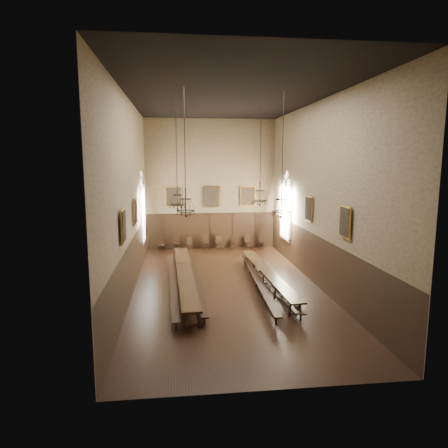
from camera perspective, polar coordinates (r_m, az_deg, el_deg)
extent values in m
cube|color=black|center=(19.84, 0.38, -9.05)|extent=(9.00, 18.00, 0.02)
cube|color=black|center=(19.09, 0.41, 17.65)|extent=(9.00, 18.00, 0.02)
cube|color=#8A7955|center=(27.88, -1.90, 5.60)|extent=(9.00, 0.02, 9.00)
cube|color=#8A7955|center=(10.12, 6.70, -0.31)|extent=(9.00, 0.02, 9.00)
cube|color=#8A7955|center=(18.92, -13.32, 3.80)|extent=(0.02, 18.00, 9.00)
cube|color=#8A7955|center=(20.00, 13.36, 4.06)|extent=(0.02, 18.00, 9.00)
cube|color=black|center=(19.61, -5.62, -6.83)|extent=(1.06, 10.79, 0.08)
cube|color=black|center=(20.08, 6.23, -6.81)|extent=(1.03, 9.25, 0.06)
cube|color=black|center=(19.67, -7.39, -7.87)|extent=(0.72, 10.72, 0.05)
cube|color=black|center=(19.69, -3.85, -7.91)|extent=(0.37, 9.82, 0.05)
cube|color=black|center=(19.84, 4.71, -7.76)|extent=(0.70, 10.07, 0.05)
cube|color=black|center=(19.95, 7.85, -7.83)|extent=(0.76, 9.20, 0.05)
cube|color=black|center=(27.80, -8.97, -2.98)|extent=(0.42, 0.42, 0.05)
cube|color=black|center=(27.92, -8.97, -2.43)|extent=(0.40, 0.06, 0.48)
cube|color=black|center=(27.86, -6.76, -2.79)|extent=(0.50, 0.50, 0.05)
cube|color=black|center=(28.00, -6.77, -2.16)|extent=(0.46, 0.09, 0.54)
cube|color=black|center=(27.78, -4.82, -2.89)|extent=(0.51, 0.51, 0.05)
cube|color=black|center=(27.90, -4.84, -2.32)|extent=(0.41, 0.16, 0.49)
cube|color=black|center=(27.88, -2.57, -2.72)|extent=(0.47, 0.47, 0.05)
cube|color=black|center=(28.01, -2.60, -2.10)|extent=(0.46, 0.05, 0.54)
cube|color=black|center=(27.98, -0.67, -2.72)|extent=(0.50, 0.50, 0.05)
cube|color=black|center=(28.11, -0.71, -2.13)|extent=(0.43, 0.11, 0.52)
cube|color=black|center=(28.09, 1.41, -2.77)|extent=(0.50, 0.50, 0.05)
cube|color=black|center=(28.21, 1.36, -2.23)|extent=(0.39, 0.16, 0.47)
cube|color=black|center=(28.31, 3.48, -2.61)|extent=(0.53, 0.53, 0.05)
cube|color=black|center=(28.44, 3.42, -2.03)|extent=(0.43, 0.15, 0.51)
cube|color=black|center=(28.47, 5.36, -2.59)|extent=(0.46, 0.46, 0.05)
cube|color=black|center=(28.60, 5.29, -2.03)|extent=(0.42, 0.08, 0.50)
cylinder|color=black|center=(20.91, -6.83, 11.09)|extent=(0.03, 0.03, 4.15)
torus|color=black|center=(21.01, -6.67, 2.71)|extent=(0.80, 0.80, 0.05)
torus|color=black|center=(20.96, -6.70, 4.12)|extent=(0.51, 0.51, 0.04)
cylinder|color=black|center=(20.97, -6.69, 3.86)|extent=(0.06, 0.06, 1.13)
cylinder|color=black|center=(21.72, 5.26, 11.29)|extent=(0.03, 0.03, 3.95)
torus|color=black|center=(21.80, 5.15, 3.33)|extent=(0.85, 0.85, 0.05)
torus|color=black|center=(21.76, 5.17, 4.77)|extent=(0.54, 0.54, 0.04)
cylinder|color=black|center=(21.77, 5.17, 4.50)|extent=(0.06, 0.06, 1.20)
cylinder|color=black|center=(16.17, -5.64, 12.13)|extent=(0.03, 0.03, 3.94)
torus|color=black|center=(16.27, -5.49, 1.85)|extent=(0.76, 0.76, 0.04)
torus|color=black|center=(16.21, -5.51, 3.57)|extent=(0.48, 0.48, 0.04)
cylinder|color=black|center=(16.22, -5.51, 3.26)|extent=(0.05, 0.05, 1.07)
cylinder|color=black|center=(17.21, 8.41, 11.79)|extent=(0.03, 0.03, 3.99)
torus|color=black|center=(17.32, 8.18, 1.74)|extent=(0.83, 0.83, 0.05)
torus|color=black|center=(17.26, 8.22, 3.52)|extent=(0.53, 0.53, 0.04)
cylinder|color=black|center=(17.27, 8.21, 3.20)|extent=(0.06, 0.06, 1.18)
cube|color=#BB832C|center=(27.71, -7.25, 3.86)|extent=(1.10, 0.12, 1.40)
cube|color=black|center=(27.71, -7.25, 3.86)|extent=(0.98, 0.02, 1.28)
cube|color=#BB832C|center=(27.81, -1.87, 3.94)|extent=(1.10, 0.12, 1.40)
cube|color=black|center=(27.81, -1.87, 3.94)|extent=(0.98, 0.02, 1.28)
cube|color=#BB832C|center=(28.15, 3.42, 3.99)|extent=(1.10, 0.12, 1.40)
cube|color=black|center=(28.15, 3.42, 3.99)|extent=(0.98, 0.02, 1.28)
cube|color=#BB832C|center=(19.98, -12.54, 1.77)|extent=(0.12, 1.00, 1.30)
cube|color=black|center=(19.98, -12.54, 1.77)|extent=(0.02, 0.88, 1.18)
cube|color=#BB832C|center=(15.55, -14.19, -0.28)|extent=(0.12, 1.00, 1.30)
cube|color=black|center=(15.55, -14.19, -0.28)|extent=(0.02, 0.88, 1.18)
cube|color=#BB832C|center=(20.98, 12.01, 2.12)|extent=(0.12, 1.00, 1.30)
cube|color=black|center=(20.98, 12.01, 2.12)|extent=(0.02, 0.88, 1.18)
cube|color=#BB832C|center=(16.81, 16.90, 0.29)|extent=(0.12, 1.00, 1.30)
cube|color=black|center=(16.81, 16.90, 0.29)|extent=(0.02, 0.88, 1.18)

